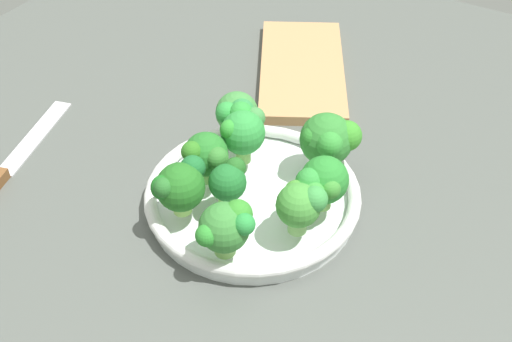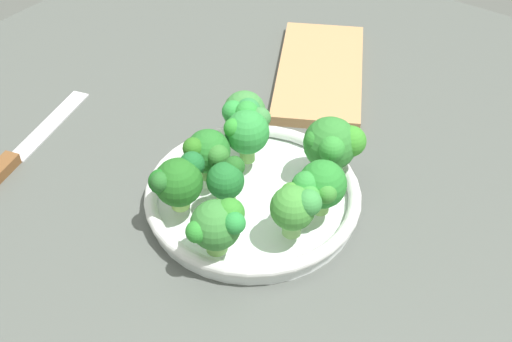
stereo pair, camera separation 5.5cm
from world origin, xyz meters
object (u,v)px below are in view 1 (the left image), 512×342
(broccoli_floret_1, at_px, (226,227))
(broccoli_floret_7, at_px, (329,140))
(broccoli_floret_6, at_px, (237,113))
(broccoli_floret_8, at_px, (243,130))
(cutting_board, at_px, (302,69))
(broccoli_floret_3, at_px, (179,186))
(knife, at_px, (2,173))
(broccoli_floret_4, at_px, (323,181))
(broccoli_floret_5, at_px, (301,203))
(bowl, at_px, (256,198))
(broccoli_floret_0, at_px, (206,156))
(broccoli_floret_2, at_px, (229,181))

(broccoli_floret_1, distance_m, broccoli_floret_7, 0.19)
(broccoli_floret_6, xyz_separation_m, broccoli_floret_8, (-0.03, -0.03, 0.00))
(broccoli_floret_8, xyz_separation_m, cutting_board, (0.26, 0.05, -0.07))
(broccoli_floret_6, relative_size, cutting_board, 0.25)
(broccoli_floret_3, height_order, knife, broccoli_floret_3)
(broccoli_floret_3, height_order, broccoli_floret_4, broccoli_floret_4)
(broccoli_floret_6, height_order, broccoli_floret_8, broccoli_floret_8)
(broccoli_floret_5, bearing_deg, broccoli_floret_6, 55.28)
(broccoli_floret_8, bearing_deg, bowl, -133.75)
(broccoli_floret_6, xyz_separation_m, knife, (-0.19, 0.24, -0.07))
(broccoli_floret_4, relative_size, broccoli_floret_8, 0.96)
(broccoli_floret_4, bearing_deg, broccoli_floret_8, 76.25)
(broccoli_floret_1, distance_m, broccoli_floret_6, 0.20)
(broccoli_floret_3, distance_m, broccoli_floret_4, 0.16)
(bowl, relative_size, cutting_board, 0.96)
(broccoli_floret_6, distance_m, knife, 0.32)
(broccoli_floret_1, bearing_deg, broccoli_floret_0, 44.04)
(broccoli_floret_3, distance_m, cutting_board, 0.38)
(broccoli_floret_7, xyz_separation_m, cutting_board, (0.22, 0.15, -0.06))
(broccoli_floret_2, bearing_deg, broccoli_floret_1, -149.90)
(broccoli_floret_3, relative_size, broccoli_floret_7, 0.97)
(broccoli_floret_5, relative_size, cutting_board, 0.24)
(broccoli_floret_2, relative_size, broccoli_floret_4, 0.87)
(bowl, bearing_deg, broccoli_floret_5, -111.98)
(broccoli_floret_7, bearing_deg, broccoli_floret_4, -159.04)
(broccoli_floret_5, height_order, broccoli_floret_6, broccoli_floret_6)
(broccoli_floret_0, height_order, broccoli_floret_6, broccoli_floret_6)
(broccoli_floret_4, relative_size, broccoli_floret_7, 0.94)
(broccoli_floret_0, distance_m, broccoli_floret_4, 0.15)
(broccoli_floret_8, relative_size, knife, 0.28)
(broccoli_floret_1, bearing_deg, broccoli_floret_8, 25.21)
(broccoli_floret_0, distance_m, broccoli_floret_5, 0.14)
(broccoli_floret_8, xyz_separation_m, knife, (-0.16, 0.27, -0.07))
(knife, bearing_deg, broccoli_floret_8, -59.10)
(bowl, xyz_separation_m, broccoli_floret_6, (0.07, 0.07, 0.06))
(broccoli_floret_3, bearing_deg, broccoli_floret_6, 6.07)
(broccoli_floret_2, distance_m, broccoli_floret_8, 0.09)
(broccoli_floret_1, relative_size, knife, 0.26)
(broccoli_floret_4, height_order, cutting_board, broccoli_floret_4)
(broccoli_floret_0, xyz_separation_m, broccoli_floret_4, (0.03, -0.14, 0.00))
(broccoli_floret_4, distance_m, broccoli_floret_6, 0.17)
(broccoli_floret_0, relative_size, broccoli_floret_6, 0.94)
(broccoli_floret_2, height_order, cutting_board, broccoli_floret_2)
(broccoli_floret_5, xyz_separation_m, broccoli_floret_8, (0.07, 0.12, 0.01))
(broccoli_floret_3, relative_size, cutting_board, 0.26)
(broccoli_floret_0, bearing_deg, broccoli_floret_7, -49.62)
(broccoli_floret_2, height_order, broccoli_floret_5, broccoli_floret_5)
(broccoli_floret_6, distance_m, broccoli_floret_7, 0.13)
(broccoli_floret_2, relative_size, broccoli_floret_3, 0.85)
(broccoli_floret_0, relative_size, broccoli_floret_4, 0.94)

